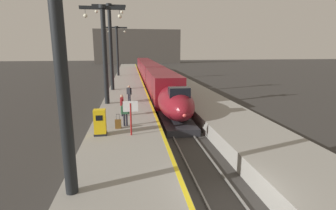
{
  "coord_description": "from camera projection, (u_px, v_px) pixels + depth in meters",
  "views": [
    {
      "loc": [
        -3.65,
        -8.32,
        6.24
      ],
      "look_at": [
        -0.72,
        11.36,
        1.8
      ],
      "focal_mm": 27.24,
      "sensor_mm": 36.0,
      "label": 1
    }
  ],
  "objects": [
    {
      "name": "station_column_distant",
      "position": [
        117.0,
        46.0,
        48.59
      ],
      "size": [
        4.0,
        0.68,
        9.24
      ],
      "color": "black",
      "rests_on": "platform_left"
    },
    {
      "name": "station_column_far",
      "position": [
        110.0,
        40.0,
        31.33
      ],
      "size": [
        4.0,
        0.68,
        10.42
      ],
      "color": "black",
      "rests_on": "platform_left"
    },
    {
      "name": "platform_left_safety_stripe",
      "position": [
        145.0,
        89.0,
        33.33
      ],
      "size": [
        0.2,
        107.8,
        0.01
      ],
      "primitive_type": "cube",
      "color": "yellow",
      "rests_on": "platform_left"
    },
    {
      "name": "rolling_suitcase",
      "position": [
        118.0,
        124.0,
        16.83
      ],
      "size": [
        0.4,
        0.22,
        0.98
      ],
      "color": "brown",
      "rests_on": "platform_left"
    },
    {
      "name": "passenger_mid_platform",
      "position": [
        129.0,
        93.0,
        24.63
      ],
      "size": [
        0.49,
        0.39,
        1.69
      ],
      "color": "#23232D",
      "rests_on": "platform_left"
    },
    {
      "name": "platform_right",
      "position": [
        188.0,
        92.0,
        34.28
      ],
      "size": [
        4.8,
        110.0,
        1.05
      ],
      "primitive_type": "cube",
      "color": "gray",
      "rests_on": "ground"
    },
    {
      "name": "rail_main_right",
      "position": [
        162.0,
        92.0,
        36.56
      ],
      "size": [
        0.08,
        110.0,
        0.12
      ],
      "primitive_type": "cube",
      "color": "slate",
      "rests_on": "ground"
    },
    {
      "name": "terminus_back_wall",
      "position": [
        138.0,
        46.0,
        106.86
      ],
      "size": [
        36.0,
        2.0,
        14.0
      ],
      "primitive_type": "cube",
      "color": "#4C4742",
      "rests_on": "ground"
    },
    {
      "name": "passenger_far_waiting",
      "position": [
        122.0,
        104.0,
        19.79
      ],
      "size": [
        0.26,
        0.57,
        1.69
      ],
      "color": "#23232D",
      "rests_on": "platform_left"
    },
    {
      "name": "passenger_near_edge",
      "position": [
        125.0,
        112.0,
        17.22
      ],
      "size": [
        0.57,
        0.22,
        1.69
      ],
      "color": "#23232D",
      "rests_on": "platform_left"
    },
    {
      "name": "station_column_near",
      "position": [
        58.0,
        18.0,
        8.07
      ],
      "size": [
        4.0,
        0.68,
        10.12
      ],
      "color": "black",
      "rests_on": "platform_left"
    },
    {
      "name": "departure_info_board",
      "position": [
        131.0,
        111.0,
        15.27
      ],
      "size": [
        0.9,
        0.1,
        2.12
      ],
      "color": "maroon",
      "rests_on": "platform_left"
    },
    {
      "name": "highspeed_train_main",
      "position": [
        151.0,
        73.0,
        44.57
      ],
      "size": [
        2.92,
        57.31,
        3.6
      ],
      "color": "maroon",
      "rests_on": "ground"
    },
    {
      "name": "rail_main_left",
      "position": [
        151.0,
        93.0,
        36.34
      ],
      "size": [
        0.08,
        110.0,
        0.12
      ],
      "primitive_type": "cube",
      "color": "slate",
      "rests_on": "ground"
    },
    {
      "name": "station_column_mid",
      "position": [
        104.0,
        46.0,
        23.35
      ],
      "size": [
        4.0,
        0.68,
        8.96
      ],
      "color": "black",
      "rests_on": "platform_left"
    },
    {
      "name": "ticket_machine_yellow",
      "position": [
        100.0,
        123.0,
        15.45
      ],
      "size": [
        0.76,
        0.62,
        1.6
      ],
      "color": "yellow",
      "rests_on": "platform_left"
    },
    {
      "name": "platform_left",
      "position": [
        128.0,
        93.0,
        33.11
      ],
      "size": [
        4.8,
        110.0,
        1.05
      ],
      "primitive_type": "cube",
      "color": "gray",
      "rests_on": "ground"
    }
  ]
}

